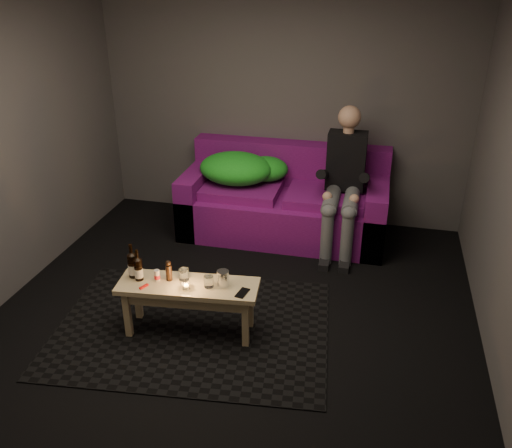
{
  "coord_description": "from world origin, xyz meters",
  "views": [
    {
      "loc": [
        1.06,
        -3.46,
        2.7
      ],
      "look_at": [
        0.01,
        0.97,
        0.47
      ],
      "focal_mm": 38.0,
      "sensor_mm": 36.0,
      "label": 1
    }
  ],
  "objects_px": {
    "person": "(344,179)",
    "steel_cup": "(223,278)",
    "sofa": "(285,203)",
    "coffee_table": "(188,293)",
    "beer_bottle_b": "(138,269)",
    "beer_bottle_a": "(132,265)"
  },
  "relations": [
    {
      "from": "beer_bottle_b",
      "to": "steel_cup",
      "type": "bearing_deg",
      "value": 5.9
    },
    {
      "from": "steel_cup",
      "to": "sofa",
      "type": "bearing_deg",
      "value": 86.14
    },
    {
      "from": "sofa",
      "to": "coffee_table",
      "type": "xyz_separation_m",
      "value": [
        -0.4,
        -1.95,
        0.03
      ]
    },
    {
      "from": "person",
      "to": "steel_cup",
      "type": "xyz_separation_m",
      "value": [
        -0.75,
        -1.73,
        -0.23
      ]
    },
    {
      "from": "beer_bottle_a",
      "to": "coffee_table",
      "type": "bearing_deg",
      "value": -0.5
    },
    {
      "from": "person",
      "to": "beer_bottle_a",
      "type": "distance_m",
      "value": 2.31
    },
    {
      "from": "sofa",
      "to": "beer_bottle_b",
      "type": "distance_m",
      "value": 2.14
    },
    {
      "from": "beer_bottle_a",
      "to": "steel_cup",
      "type": "bearing_deg",
      "value": 3.01
    },
    {
      "from": "sofa",
      "to": "steel_cup",
      "type": "bearing_deg",
      "value": -93.86
    },
    {
      "from": "sofa",
      "to": "steel_cup",
      "type": "distance_m",
      "value": 1.92
    },
    {
      "from": "beer_bottle_b",
      "to": "sofa",
      "type": "bearing_deg",
      "value": 68.14
    },
    {
      "from": "person",
      "to": "steel_cup",
      "type": "height_order",
      "value": "person"
    },
    {
      "from": "coffee_table",
      "to": "beer_bottle_b",
      "type": "relative_size",
      "value": 4.28
    },
    {
      "from": "person",
      "to": "beer_bottle_b",
      "type": "relative_size",
      "value": 5.45
    },
    {
      "from": "steel_cup",
      "to": "coffee_table",
      "type": "bearing_deg",
      "value": -171.21
    },
    {
      "from": "sofa",
      "to": "coffee_table",
      "type": "relative_size",
      "value": 1.91
    },
    {
      "from": "sofa",
      "to": "coffee_table",
      "type": "height_order",
      "value": "sofa"
    },
    {
      "from": "coffee_table",
      "to": "steel_cup",
      "type": "xyz_separation_m",
      "value": [
        0.27,
        0.04,
        0.14
      ]
    },
    {
      "from": "person",
      "to": "coffee_table",
      "type": "relative_size",
      "value": 1.27
    },
    {
      "from": "person",
      "to": "coffee_table",
      "type": "xyz_separation_m",
      "value": [
        -1.02,
        -1.77,
        -0.37
      ]
    },
    {
      "from": "sofa",
      "to": "person",
      "type": "relative_size",
      "value": 1.5
    },
    {
      "from": "beer_bottle_b",
      "to": "steel_cup",
      "type": "xyz_separation_m",
      "value": [
        0.66,
        0.07,
        -0.03
      ]
    }
  ]
}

